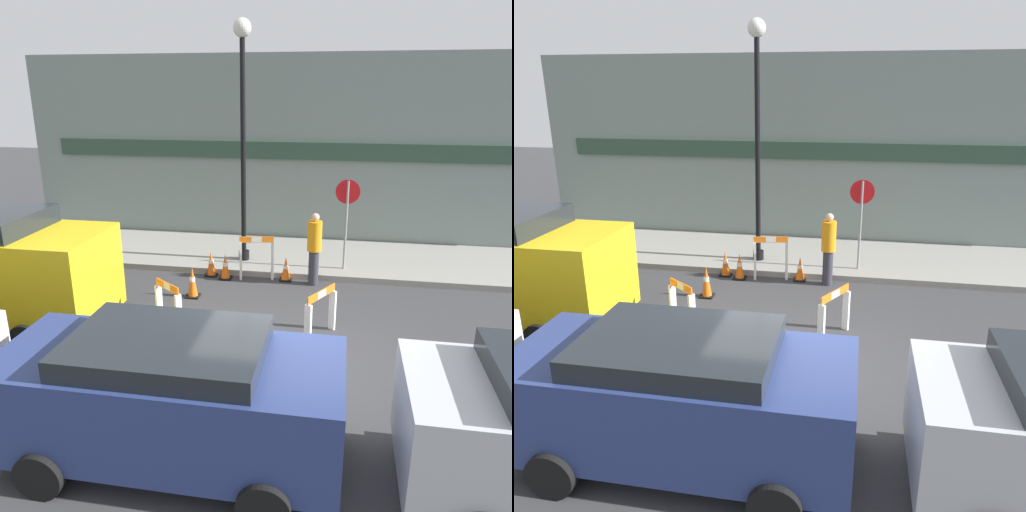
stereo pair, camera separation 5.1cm
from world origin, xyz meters
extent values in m
plane|color=#38383A|center=(0.00, 0.00, 0.00)|extent=(60.00, 60.00, 0.00)
cube|color=gray|center=(0.00, 6.11, 0.07)|extent=(18.00, 3.22, 0.15)
cube|color=gray|center=(0.00, 7.80, 2.75)|extent=(18.00, 0.12, 5.50)
cube|color=#2D4738|center=(0.00, 7.69, 2.80)|extent=(16.20, 0.10, 0.50)
cylinder|color=black|center=(-1.77, 5.39, 0.27)|extent=(0.29, 0.29, 0.24)
cylinder|color=black|center=(-1.77, 5.39, 2.93)|extent=(0.13, 0.13, 5.56)
sphere|color=silver|center=(-1.77, 5.39, 5.88)|extent=(0.44, 0.44, 0.44)
cylinder|color=gray|center=(0.89, 5.11, 1.28)|extent=(0.06, 0.06, 2.26)
cylinder|color=red|center=(0.89, 5.11, 2.14)|extent=(0.60, 0.06, 0.60)
cube|color=white|center=(0.27, 1.17, 0.41)|extent=(0.14, 0.12, 0.82)
cube|color=white|center=(0.69, 1.92, 0.41)|extent=(0.14, 0.12, 0.82)
cube|color=orange|center=(0.48, 1.54, 0.90)|extent=(0.47, 0.81, 0.15)
cube|color=white|center=(0.48, 1.54, 0.90)|extent=(0.16, 0.25, 0.14)
cube|color=white|center=(-0.86, 4.43, 0.48)|extent=(0.08, 0.14, 0.96)
cube|color=white|center=(-1.63, 4.27, 0.48)|extent=(0.08, 0.14, 0.96)
cube|color=orange|center=(-1.25, 4.35, 1.04)|extent=(0.83, 0.19, 0.15)
cube|color=white|center=(-1.25, 4.35, 1.04)|extent=(0.25, 0.08, 0.14)
cube|color=white|center=(-2.77, 1.63, 0.41)|extent=(0.13, 0.14, 0.81)
cube|color=white|center=(-2.22, 1.22, 0.41)|extent=(0.13, 0.14, 0.81)
cube|color=orange|center=(-2.50, 1.43, 0.89)|extent=(0.61, 0.47, 0.15)
cube|color=white|center=(-2.50, 1.43, 0.89)|extent=(0.20, 0.16, 0.14)
cube|color=black|center=(-0.52, 4.40, 0.02)|extent=(0.30, 0.30, 0.04)
cone|color=orange|center=(-0.52, 4.40, 0.32)|extent=(0.22, 0.22, 0.57)
cylinder|color=white|center=(-0.52, 4.40, 0.35)|extent=(0.13, 0.13, 0.08)
cube|color=black|center=(-2.02, 4.25, 0.02)|extent=(0.30, 0.30, 0.04)
cone|color=orange|center=(-2.02, 4.25, 0.35)|extent=(0.22, 0.22, 0.62)
cylinder|color=white|center=(-2.02, 4.25, 0.38)|extent=(0.13, 0.13, 0.09)
cube|color=black|center=(-2.49, 3.00, 0.02)|extent=(0.30, 0.30, 0.04)
cone|color=orange|center=(-2.49, 3.00, 0.39)|extent=(0.22, 0.22, 0.71)
cylinder|color=white|center=(-2.49, 3.00, 0.43)|extent=(0.13, 0.13, 0.10)
cube|color=black|center=(-2.42, 4.40, 0.02)|extent=(0.30, 0.30, 0.04)
cone|color=orange|center=(-2.42, 4.40, 0.35)|extent=(0.22, 0.22, 0.62)
cylinder|color=white|center=(-2.42, 4.40, 0.38)|extent=(0.13, 0.13, 0.09)
cylinder|color=#33333D|center=(0.17, 4.25, 0.43)|extent=(0.35, 0.35, 0.86)
cylinder|color=orange|center=(0.17, 4.25, 1.22)|extent=(0.48, 0.48, 0.72)
sphere|color=#DBAD89|center=(0.17, 4.25, 1.68)|extent=(0.27, 0.27, 0.19)
cube|color=navy|center=(-1.20, -2.10, 0.89)|extent=(4.22, 1.77, 1.18)
cube|color=#1E2328|center=(-1.20, -2.10, 1.48)|extent=(2.32, 1.63, 0.53)
cylinder|color=black|center=(0.11, -1.22, 0.30)|extent=(0.60, 0.18, 0.60)
cylinder|color=black|center=(0.11, -2.99, 0.30)|extent=(0.60, 0.18, 0.60)
cylinder|color=black|center=(-2.50, -1.22, 0.30)|extent=(0.60, 0.18, 0.60)
cylinder|color=black|center=(-2.50, -2.99, 0.30)|extent=(0.60, 0.18, 0.60)
cylinder|color=black|center=(2.31, -1.23, 0.30)|extent=(0.60, 0.18, 0.60)
cylinder|color=black|center=(-4.63, 1.91, 0.30)|extent=(0.60, 0.18, 0.60)
cylinder|color=black|center=(-4.63, -0.05, 0.30)|extent=(0.60, 0.18, 0.60)
camera|label=1|loc=(0.76, -7.12, 4.53)|focal=35.00mm
camera|label=2|loc=(0.81, -7.11, 4.53)|focal=35.00mm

